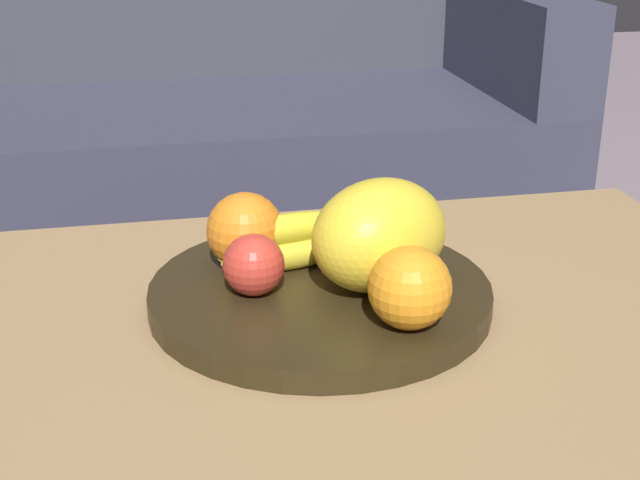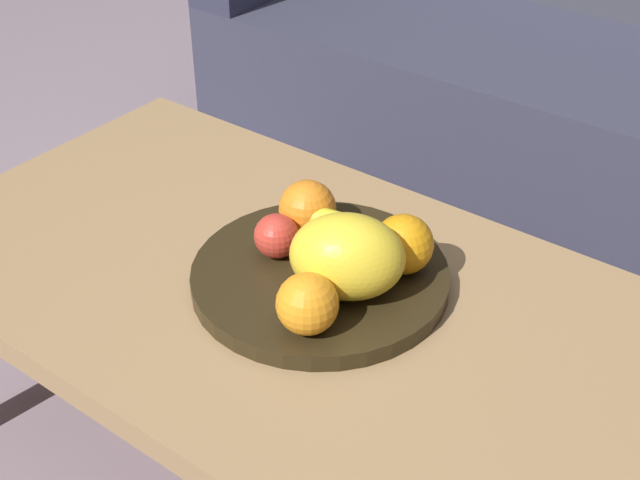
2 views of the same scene
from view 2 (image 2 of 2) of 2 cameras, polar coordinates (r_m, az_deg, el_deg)
The scene contains 10 objects.
ground_plane at distance 1.55m, azimuth -2.36°, elevation -15.15°, with size 8.00×8.00×0.00m, color gray.
coffee_table at distance 1.28m, azimuth -2.75°, elevation -4.10°, with size 1.11×0.63×0.43m.
couch at distance 2.24m, azimuth 15.50°, elevation 10.27°, with size 1.70×0.70×0.90m.
fruit_bowl at distance 1.23m, azimuth 0.00°, elevation -2.39°, with size 0.36×0.36×0.03m, color black.
melon_large_front at distance 1.15m, azimuth 1.77°, elevation -1.07°, with size 0.15×0.12×0.12m, color yellow.
orange_front at distance 1.28m, azimuth -0.81°, elevation 2.04°, with size 0.08×0.08×0.08m, color orange.
orange_left at distance 1.21m, azimuth 5.38°, elevation -0.27°, with size 0.08×0.08×0.08m, color orange.
orange_right at distance 1.10m, azimuth -0.82°, elevation -4.12°, with size 0.08×0.08×0.08m, color orange.
apple_front at distance 1.24m, azimuth -2.82°, elevation 0.26°, with size 0.06×0.06×0.06m, color red.
banana_bunch at distance 1.26m, azimuth 0.42°, elevation 0.57°, with size 0.16×0.07×0.06m.
Camera 2 is at (0.65, -0.76, 1.18)m, focal length 49.73 mm.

